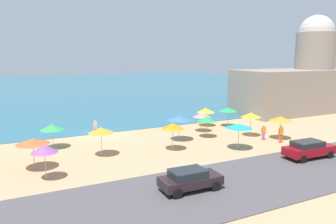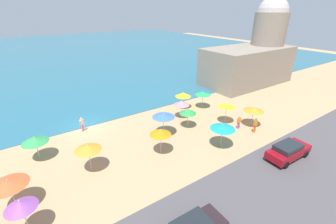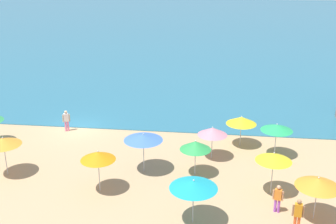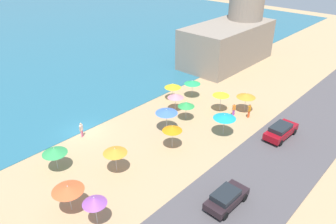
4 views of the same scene
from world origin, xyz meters
name	(u,v)px [view 2 (image 2 of 4)]	position (x,y,z in m)	size (l,w,h in m)	color
ground_plane	(87,127)	(0.00, 0.00, 0.00)	(160.00, 160.00, 0.00)	tan
sea	(34,54)	(0.00, 55.00, 0.03)	(150.00, 110.00, 0.05)	#28657C
beach_umbrella_0	(35,140)	(-5.33, -3.63, 2.01)	(2.25, 2.25, 2.34)	#B2B2B7
beach_umbrella_1	(223,127)	(9.85, -11.52, 2.19)	(2.42, 2.42, 2.47)	#B2B2B7
beach_umbrella_2	(20,204)	(-6.82, -11.55, 2.23)	(1.81, 1.81, 2.57)	#B2B2B7
beach_umbrella_3	(254,109)	(16.02, -10.46, 2.13)	(2.27, 2.27, 2.44)	#B2B2B7
beach_umbrella_4	(188,111)	(9.65, -6.47, 1.98)	(1.93, 1.93, 2.32)	#B2B2B7
beach_umbrella_5	(164,115)	(6.43, -6.40, 2.31)	(2.41, 2.41, 2.56)	#B2B2B7
beach_umbrella_8	(160,132)	(4.33, -9.09, 2.24)	(2.00, 2.00, 2.56)	#B2B2B7
beach_umbrella_9	(8,183)	(-7.36, -8.99, 2.19)	(2.45, 2.45, 2.45)	#B2B2B7
beach_umbrella_10	(183,95)	(12.60, -1.83, 1.94)	(2.13, 2.13, 2.27)	#B2B2B7
beach_umbrella_12	(182,103)	(10.62, -4.03, 1.93)	(1.99, 1.99, 2.25)	#B2B2B7
beach_umbrella_13	(203,93)	(14.85, -3.23, 2.08)	(2.13, 2.13, 2.36)	#B2B2B7
beach_umbrella_14	(88,148)	(-1.89, -7.89, 2.25)	(2.17, 2.17, 2.54)	#B2B2B7
beach_umbrella_15	(227,105)	(14.09, -8.19, 2.30)	(2.03, 2.03, 2.60)	#B2B2B7
bather_0	(82,124)	(-0.63, -0.70, 0.94)	(0.52, 0.35, 1.68)	pink
bather_1	(255,124)	(14.95, -11.64, 1.01)	(0.56, 0.27, 1.80)	#EE5B29
bather_2	(239,121)	(14.20, -10.05, 0.89)	(0.55, 0.30, 1.60)	#A94EC3
parked_car_0	(288,151)	(13.38, -16.32, 0.84)	(4.50, 2.02, 1.46)	maroon
harbor_fortress	(255,55)	(30.92, 0.87, 4.83)	(16.51, 8.14, 14.49)	gray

